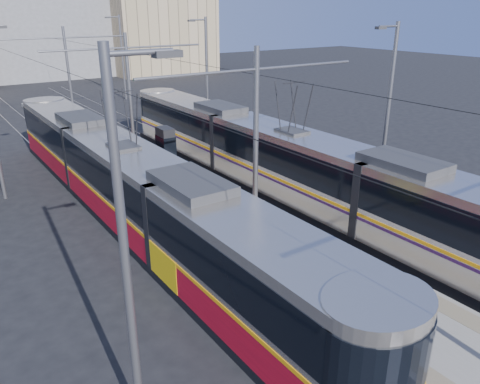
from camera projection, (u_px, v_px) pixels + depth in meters
ground at (430, 344)px, 12.67m from camera, size 160.00×160.00×0.00m
platform at (157, 172)px, 25.62m from camera, size 4.00×50.00×0.30m
tactile_strip_left at (132, 174)px, 24.79m from camera, size 0.70×50.00×0.01m
tactile_strip_right at (180, 165)px, 26.33m from camera, size 0.70×50.00×0.01m
rails at (157, 174)px, 25.67m from camera, size 8.71×70.00×0.03m
tram_left at (127, 184)px, 19.36m from camera, size 2.43×27.74×5.50m
tram_right at (291, 162)px, 21.63m from camera, size 2.43×30.00×5.50m
catenary at (178, 100)px, 21.85m from camera, size 9.20×70.00×7.00m
street_lamps at (123, 88)px, 27.21m from camera, size 15.18×38.22×8.00m
shelter at (166, 150)px, 24.50m from camera, size 0.73×1.15×2.48m
building_centre at (41, 17)px, 62.04m from camera, size 18.36×14.28×15.13m
building_right at (158, 32)px, 65.65m from camera, size 14.28×10.20×11.01m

